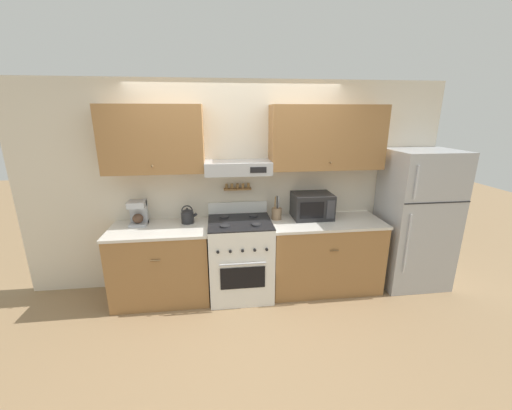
% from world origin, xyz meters
% --- Properties ---
extents(ground_plane, '(16.00, 16.00, 0.00)m').
position_xyz_m(ground_plane, '(0.00, 0.00, 0.00)').
color(ground_plane, '#937551').
extents(wall_back, '(5.20, 0.46, 2.55)m').
position_xyz_m(wall_back, '(0.06, 0.62, 1.50)').
color(wall_back, beige).
rests_on(wall_back, ground_plane).
extents(counter_left, '(1.13, 0.67, 0.90)m').
position_xyz_m(counter_left, '(-0.94, 0.34, 0.45)').
color(counter_left, olive).
rests_on(counter_left, ground_plane).
extents(counter_right, '(1.38, 0.67, 0.90)m').
position_xyz_m(counter_right, '(1.06, 0.34, 0.45)').
color(counter_right, olive).
rests_on(counter_right, ground_plane).
extents(stove_range, '(0.74, 0.71, 1.09)m').
position_xyz_m(stove_range, '(-0.00, 0.31, 0.48)').
color(stove_range, white).
rests_on(stove_range, ground_plane).
extents(refrigerator, '(0.82, 0.69, 1.75)m').
position_xyz_m(refrigerator, '(2.24, 0.32, 0.87)').
color(refrigerator, '#ADAFB5').
rests_on(refrigerator, ground_plane).
extents(tea_kettle, '(0.19, 0.15, 0.22)m').
position_xyz_m(tea_kettle, '(-0.61, 0.47, 0.99)').
color(tea_kettle, '#232326').
rests_on(tea_kettle, counter_left).
extents(coffee_maker, '(0.19, 0.20, 0.29)m').
position_xyz_m(coffee_maker, '(-1.18, 0.49, 1.05)').
color(coffee_maker, '#ADAFB5').
rests_on(coffee_maker, counter_left).
extents(microwave, '(0.48, 0.41, 0.31)m').
position_xyz_m(microwave, '(0.92, 0.49, 1.06)').
color(microwave, '#232326').
rests_on(microwave, counter_right).
extents(utensil_crock, '(0.12, 0.12, 0.30)m').
position_xyz_m(utensil_crock, '(0.47, 0.47, 0.98)').
color(utensil_crock, '#8E7051').
rests_on(utensil_crock, counter_right).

